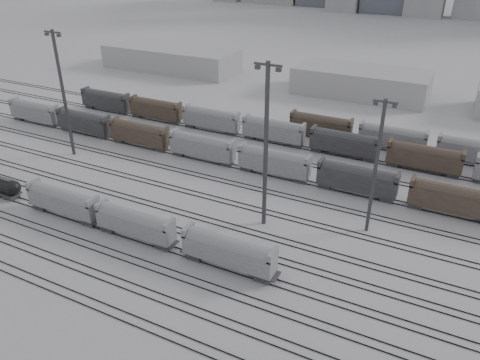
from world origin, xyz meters
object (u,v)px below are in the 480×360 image
at_px(hopper_car_c, 229,250).
at_px(light_mast_c, 266,144).
at_px(hopper_car_a, 63,200).
at_px(hopper_car_b, 135,222).

distance_m(hopper_car_c, light_mast_c, 17.79).
xyz_separation_m(hopper_car_a, light_mast_c, (32.00, 13.55, 11.53)).
bearing_deg(hopper_car_a, light_mast_c, 22.94).
distance_m(hopper_car_a, light_mast_c, 36.61).
distance_m(hopper_car_a, hopper_car_b, 15.47).
bearing_deg(hopper_car_b, light_mast_c, 39.32).
bearing_deg(hopper_car_c, light_mast_c, 91.86).
xyz_separation_m(hopper_car_a, hopper_car_b, (15.47, 0.00, -0.10)).
xyz_separation_m(hopper_car_c, light_mast_c, (-0.44, 13.55, 11.53)).
height_order(hopper_car_a, hopper_car_b, hopper_car_a).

